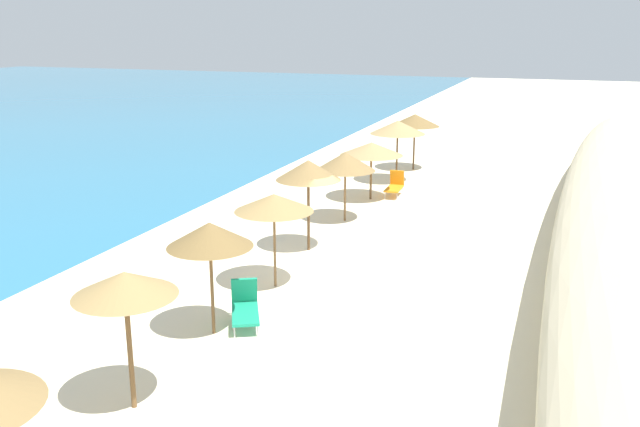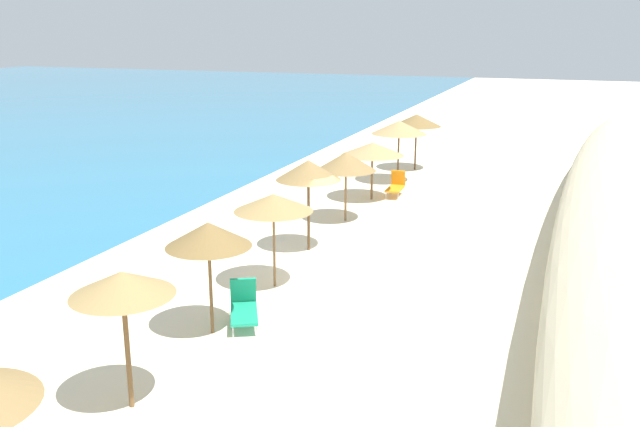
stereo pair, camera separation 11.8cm
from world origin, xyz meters
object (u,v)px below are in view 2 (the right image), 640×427
lounge_chair_0 (244,306)px  lounge_chair_1 (396,185)px  beach_umbrella_7 (372,149)px  beach_umbrella_8 (399,127)px  beach_umbrella_4 (273,203)px  beach_umbrella_9 (417,120)px  beach_umbrella_2 (122,284)px  beach_umbrella_6 (346,161)px  beach_umbrella_5 (308,170)px  beach_umbrella_3 (208,235)px

lounge_chair_0 → lounge_chair_1: (13.98, -0.21, 0.01)m
beach_umbrella_7 → beach_umbrella_8: 3.58m
beach_umbrella_4 → beach_umbrella_9: beach_umbrella_9 is taller
beach_umbrella_2 → beach_umbrella_6: 13.75m
beach_umbrella_5 → lounge_chair_1: size_ratio=2.12×
beach_umbrella_2 → beach_umbrella_5: 10.03m
beach_umbrella_3 → beach_umbrella_9: 20.47m
beach_umbrella_3 → beach_umbrella_8: size_ratio=0.95×
beach_umbrella_6 → beach_umbrella_7: (3.47, 0.00, -0.11)m
beach_umbrella_6 → beach_umbrella_2: bearing=-178.8°
beach_umbrella_5 → beach_umbrella_2: bearing=-178.3°
beach_umbrella_4 → beach_umbrella_7: beach_umbrella_4 is taller
beach_umbrella_3 → beach_umbrella_9: (20.47, -0.19, 0.06)m
beach_umbrella_3 → beach_umbrella_8: beach_umbrella_8 is taller
beach_umbrella_2 → beach_umbrella_3: (3.42, 0.15, -0.06)m
beach_umbrella_8 → beach_umbrella_2: bearing=-179.8°
beach_umbrella_5 → lounge_chair_0: 6.29m
lounge_chair_0 → beach_umbrella_7: bearing=-114.9°
beach_umbrella_6 → lounge_chair_0: (-9.58, -0.59, -1.79)m
beach_umbrella_9 → beach_umbrella_2: bearing=179.9°
beach_umbrella_5 → beach_umbrella_9: size_ratio=1.06×
beach_umbrella_3 → beach_umbrella_5: beach_umbrella_5 is taller
beach_umbrella_6 → beach_umbrella_9: beach_umbrella_9 is taller
beach_umbrella_7 → beach_umbrella_3: bearing=-179.5°
beach_umbrella_5 → beach_umbrella_8: 10.75m
beach_umbrella_3 → beach_umbrella_6: beach_umbrella_3 is taller
beach_umbrella_2 → beach_umbrella_7: size_ratio=1.05×
beach_umbrella_7 → beach_umbrella_6: bearing=-179.9°
beach_umbrella_5 → lounge_chair_1: bearing=-5.7°
beach_umbrella_5 → beach_umbrella_6: (3.72, -0.01, -0.40)m
beach_umbrella_8 → beach_umbrella_9: 3.13m
beach_umbrella_3 → beach_umbrella_9: size_ratio=0.98×
beach_umbrella_8 → lounge_chair_0: size_ratio=1.82×
beach_umbrella_3 → beach_umbrella_5: 6.61m
beach_umbrella_9 → lounge_chair_0: bearing=-179.2°
beach_umbrella_5 → beach_umbrella_6: bearing=-0.2°
beach_umbrella_7 → lounge_chair_0: bearing=-177.4°
beach_umbrella_3 → beach_umbrella_6: (10.32, 0.12, -0.19)m
beach_umbrella_9 → beach_umbrella_8: bearing=178.1°
beach_umbrella_8 → beach_umbrella_9: (3.12, -0.10, -0.06)m
beach_umbrella_4 → beach_umbrella_8: bearing=0.2°
beach_umbrella_8 → beach_umbrella_5: bearing=178.8°
beach_umbrella_4 → beach_umbrella_9: 17.19m
beach_umbrella_7 → beach_umbrella_5: bearing=179.9°
beach_umbrella_2 → beach_umbrella_3: size_ratio=1.00×
beach_umbrella_7 → lounge_chair_1: (0.93, -0.80, -1.68)m
beach_umbrella_8 → beach_umbrella_6: bearing=178.3°
beach_umbrella_7 → lounge_chair_1: beach_umbrella_7 is taller
beach_umbrella_3 → lounge_chair_0: 2.17m
beach_umbrella_6 → beach_umbrella_7: size_ratio=0.99×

